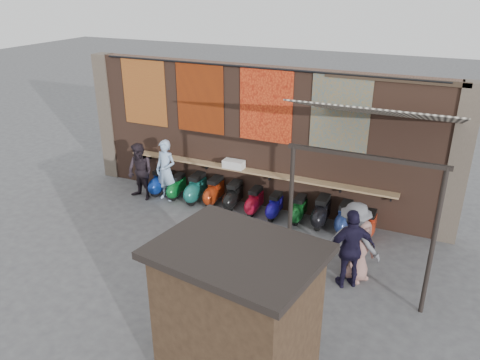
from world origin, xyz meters
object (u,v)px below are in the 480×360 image
at_px(scooter_stool_0, 160,182).
at_px(scooter_stool_1, 177,187).
at_px(shopper_grey, 353,242).
at_px(scooter_stool_3, 214,191).
at_px(scooter_stool_9, 344,218).
at_px(scooter_stool_8, 321,212).
at_px(shopper_navy, 351,249).
at_px(scooter_stool_6, 275,206).
at_px(scooter_stool_7, 299,210).
at_px(scooter_stool_4, 234,196).
at_px(shelf_box, 234,164).
at_px(diner_right, 140,172).
at_px(diner_left, 166,170).
at_px(scooter_stool_2, 196,189).
at_px(shopper_tan, 360,250).
at_px(scooter_stool_10, 369,225).
at_px(market_stall, 238,319).
at_px(scooter_stool_5, 255,201).

height_order(scooter_stool_0, scooter_stool_1, scooter_stool_0).
bearing_deg(shopper_grey, scooter_stool_3, -17.03).
bearing_deg(scooter_stool_9, scooter_stool_1, -179.94).
distance_m(scooter_stool_8, shopper_grey, 2.43).
bearing_deg(scooter_stool_0, shopper_navy, -20.27).
height_order(scooter_stool_6, scooter_stool_7, scooter_stool_7).
height_order(scooter_stool_4, shopper_grey, shopper_grey).
relative_size(shelf_box, diner_right, 0.35).
xyz_separation_m(scooter_stool_8, shopper_navy, (1.24, -2.35, 0.49)).
relative_size(diner_left, shopper_navy, 1.02).
height_order(scooter_stool_9, shopper_grey, shopper_grey).
distance_m(scooter_stool_9, diner_left, 5.32).
bearing_deg(scooter_stool_6, scooter_stool_2, -179.95).
xyz_separation_m(scooter_stool_6, scooter_stool_7, (0.67, 0.06, 0.01)).
relative_size(shelf_box, shopper_navy, 0.34).
bearing_deg(scooter_stool_7, diner_left, -176.42).
xyz_separation_m(scooter_stool_7, scooter_stool_8, (0.62, 0.01, 0.05)).
bearing_deg(shopper_tan, scooter_stool_10, 35.22).
relative_size(scooter_stool_3, scooter_stool_8, 0.98).
bearing_deg(scooter_stool_10, shelf_box, 175.47).
bearing_deg(scooter_stool_2, shopper_tan, -20.81).
relative_size(scooter_stool_0, shopper_grey, 0.45).
bearing_deg(shopper_tan, scooter_stool_8, 66.37).
bearing_deg(scooter_stool_3, shopper_grey, -24.79).
xyz_separation_m(scooter_stool_3, diner_left, (-1.45, -0.27, 0.52)).
xyz_separation_m(scooter_stool_4, shopper_grey, (3.80, -2.02, 0.52)).
bearing_deg(scooter_stool_3, scooter_stool_0, -179.00).
bearing_deg(scooter_stool_4, shopper_grey, -28.00).
distance_m(scooter_stool_10, diner_left, 5.96).
relative_size(scooter_stool_2, scooter_stool_9, 1.06).
relative_size(scooter_stool_2, market_stall, 0.37).
relative_size(scooter_stool_7, diner_right, 0.43).
distance_m(scooter_stool_5, scooter_stool_9, 2.53).
bearing_deg(scooter_stool_9, diner_left, -177.74).
height_order(scooter_stool_3, scooter_stool_4, scooter_stool_3).
height_order(shopper_tan, market_stall, market_stall).
height_order(scooter_stool_0, scooter_stool_3, scooter_stool_3).
distance_m(scooter_stool_1, scooter_stool_10, 5.71).
relative_size(shopper_navy, shopper_tan, 1.23).
height_order(diner_right, market_stall, market_stall).
height_order(shelf_box, scooter_stool_3, shelf_box).
distance_m(scooter_stool_2, scooter_stool_6, 2.48).
xyz_separation_m(scooter_stool_2, scooter_stool_9, (4.40, 0.02, -0.02)).
xyz_separation_m(scooter_stool_0, scooter_stool_4, (2.48, 0.01, 0.00)).
distance_m(scooter_stool_7, scooter_stool_8, 0.62).
distance_m(scooter_stool_0, scooter_stool_3, 1.85).
xyz_separation_m(scooter_stool_1, market_stall, (4.57, -5.56, 0.82)).
relative_size(shelf_box, scooter_stool_9, 0.73).
height_order(scooter_stool_7, shopper_grey, shopper_grey).
bearing_deg(diner_left, scooter_stool_4, 12.96).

